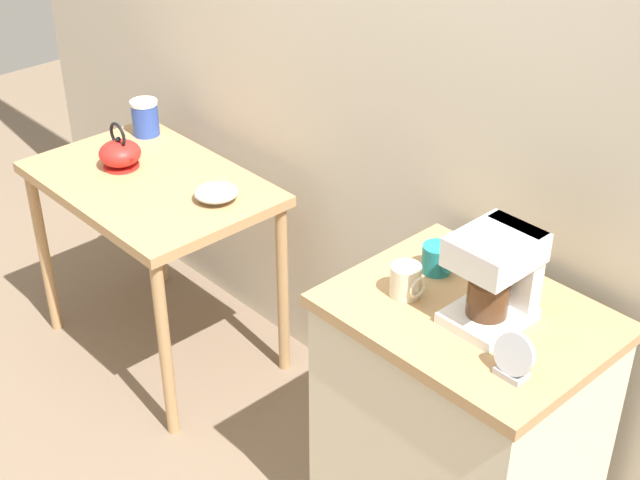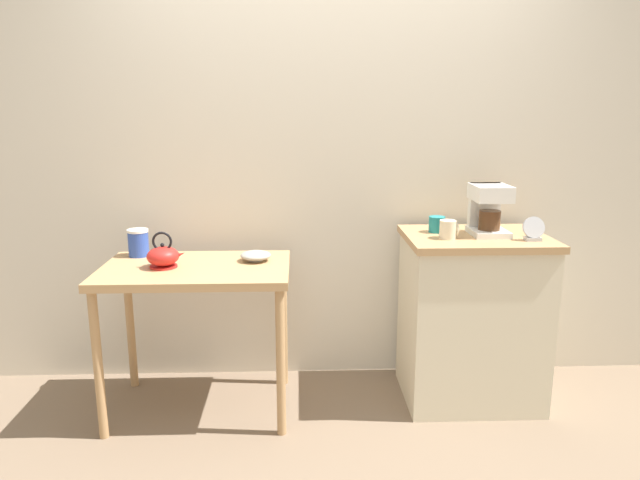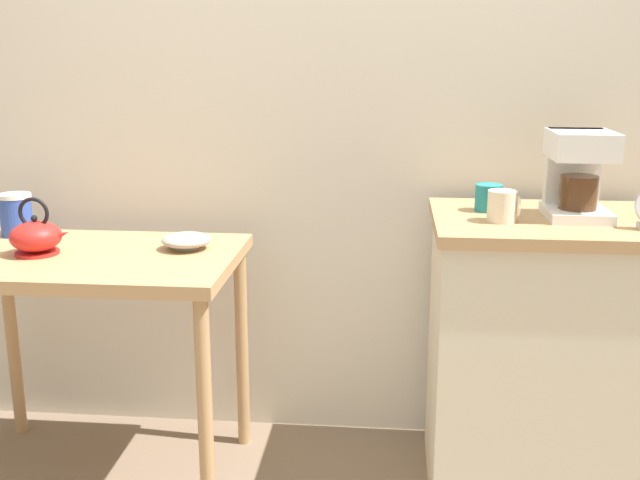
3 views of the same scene
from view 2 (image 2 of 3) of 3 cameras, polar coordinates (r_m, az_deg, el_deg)
ground_plane at (r=3.27m, az=0.88°, el=-15.53°), size 8.00×8.00×0.00m
back_wall at (r=3.31m, az=2.32°, el=10.20°), size 4.40×0.10×2.80m
wooden_table at (r=3.00m, az=-12.03°, el=-4.29°), size 0.94×0.62×0.78m
kitchen_counter at (r=3.24m, az=14.62°, el=-7.37°), size 0.73×0.57×0.91m
bowl_stoneware at (r=3.02m, az=-6.33°, el=-1.52°), size 0.16×0.16×0.05m
teakettle at (r=2.97m, az=-15.11°, el=-1.54°), size 0.19×0.16×0.18m
canister_enamel at (r=3.23m, az=-17.40°, el=-0.25°), size 0.11×0.11×0.15m
coffee_maker at (r=3.12m, az=16.19°, el=3.10°), size 0.18×0.22×0.26m
mug_small_cream at (r=2.99m, az=12.49°, el=1.02°), size 0.09×0.09×0.09m
mug_dark_teal at (r=3.13m, az=11.44°, el=1.52°), size 0.09×0.09×0.08m
table_clock at (r=3.06m, az=20.21°, el=0.93°), size 0.11×0.05×0.12m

